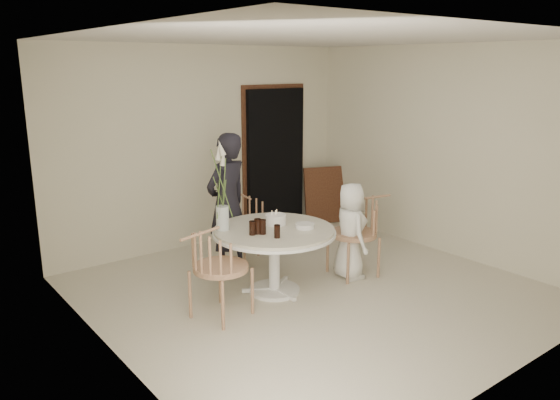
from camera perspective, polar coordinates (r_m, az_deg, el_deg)
ground at (r=6.14m, az=3.48°, el=-9.46°), size 4.50×4.50×0.00m
room_shell at (r=5.70m, az=3.72°, el=5.66°), size 4.50×4.50×4.50m
doorway at (r=8.18m, az=-0.51°, el=4.19°), size 1.00×0.10×2.10m
door_trim at (r=8.20m, az=-0.68°, el=4.64°), size 1.12×0.03×2.22m
table at (r=5.90m, az=-0.61°, el=-4.05°), size 1.33×1.33×0.73m
picture_frame at (r=8.63m, az=4.69°, el=0.53°), size 0.69×0.41×0.88m
chair_far at (r=6.90m, az=-3.46°, el=-1.97°), size 0.51×0.55×0.85m
chair_right at (r=6.52m, az=8.68°, el=-2.50°), size 0.62×0.58×0.94m
chair_left at (r=5.28m, az=-7.22°, el=-6.40°), size 0.65×0.62×0.95m
girl at (r=6.48m, az=-5.54°, el=-0.38°), size 0.69×0.54×1.68m
boy at (r=6.38m, az=7.37°, el=-3.23°), size 0.51×0.64×1.13m
birthday_cake at (r=6.00m, az=-0.46°, el=-2.04°), size 0.23×0.23×0.16m
cola_tumbler_a at (r=5.66m, az=-1.83°, el=-2.82°), size 0.09×0.09×0.15m
cola_tumbler_b at (r=5.53m, az=-0.30°, el=-3.29°), size 0.07×0.07×0.14m
cola_tumbler_c at (r=5.63m, az=-2.90°, el=-2.94°), size 0.08×0.08×0.15m
cola_tumbler_d at (r=5.66m, az=-2.34°, el=-2.77°), size 0.08×0.08×0.16m
plate_stack at (r=5.87m, az=2.63°, el=-2.71°), size 0.27×0.27×0.05m
flower_vase at (r=5.76m, az=-6.08°, el=0.15°), size 0.14×0.14×0.97m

